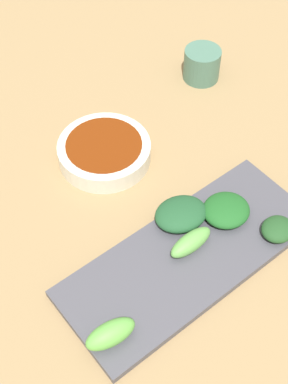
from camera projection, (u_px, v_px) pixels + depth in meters
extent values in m
cube|color=#977950|center=(160.00, 226.00, 0.77)|extent=(2.10, 2.10, 0.02)
cylinder|color=silver|center=(104.00, 152.00, 0.82)|extent=(0.14, 0.14, 0.03)
cylinder|color=#6E2809|center=(104.00, 149.00, 0.82)|extent=(0.12, 0.12, 0.02)
cube|color=#494851|center=(189.00, 256.00, 0.72)|extent=(0.14, 0.36, 0.01)
ellipsoid|color=#60AD46|center=(111.00, 334.00, 0.63)|extent=(0.04, 0.07, 0.03)
ellipsoid|color=#224A23|center=(278.00, 229.00, 0.73)|extent=(0.04, 0.05, 0.02)
ellipsoid|color=#63A54B|center=(193.00, 240.00, 0.71)|extent=(0.03, 0.07, 0.02)
ellipsoid|color=#1D5A22|center=(226.00, 210.00, 0.74)|extent=(0.08, 0.08, 0.02)
ellipsoid|color=#204F2C|center=(181.00, 214.00, 0.74)|extent=(0.08, 0.09, 0.03)
cylinder|color=#497260|center=(202.00, 64.00, 0.94)|extent=(0.06, 0.06, 0.06)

